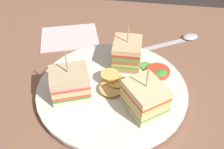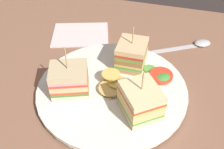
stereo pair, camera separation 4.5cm
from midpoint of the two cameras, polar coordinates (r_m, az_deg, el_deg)
The scene contains 9 objects.
ground_plane at distance 48.76cm, azimuth 2.65°, elevation -4.82°, with size 119.83×78.03×1.80cm, color #8B6049.
plate at distance 47.49cm, azimuth 2.72°, elevation -3.34°, with size 28.07×28.07×1.44cm.
sandwich_wedge_0 at distance 41.54cm, azimuth 9.58°, elevation -6.02°, with size 8.41×8.60×8.77cm.
sandwich_wedge_1 at distance 50.63cm, azimuth 7.05°, elevation 4.42°, with size 5.64×6.68×8.84cm.
sandwich_wedge_2 at distance 44.73cm, azimuth -6.76°, elevation -1.36°, with size 8.06×7.37×9.76cm.
chip_pile at distance 46.73cm, azimuth 2.89°, elevation -1.74°, with size 6.03×7.63×2.17cm.
salad_garnish at distance 49.66cm, azimuth 13.54°, elevation -0.39°, with size 7.12×6.35×1.44cm.
spoon at distance 63.41cm, azimuth 20.45°, elevation 6.33°, with size 13.55×9.18×1.00cm.
napkin at distance 63.81cm, azimuth -5.15°, elevation 9.08°, with size 13.71×10.83×0.50cm, color silver.
Camera 2 is at (-9.54, 32.35, 34.38)cm, focal length 40.36 mm.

